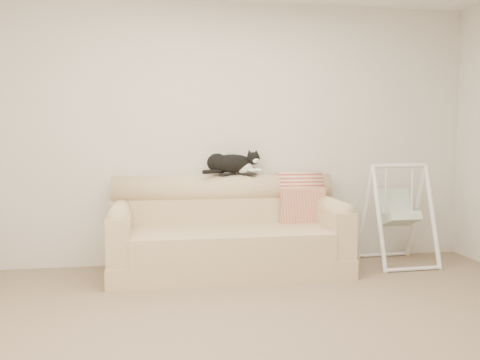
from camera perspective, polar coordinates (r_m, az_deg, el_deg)
The scene contains 8 objects.
ground_plane at distance 3.68m, azimuth 3.76°, elevation -15.83°, with size 5.00×5.00×0.00m, color #7D634E.
room_shell at distance 3.44m, azimuth 3.91°, elevation 8.67°, with size 5.04×4.04×2.60m.
sofa at distance 5.10m, azimuth -1.35°, elevation -5.81°, with size 2.20×0.93×0.90m.
remote_a at distance 5.25m, azimuth -1.33°, elevation 0.67°, with size 0.18×0.13×0.03m.
remote_b at distance 5.27m, azimuth 0.87°, elevation 0.65°, with size 0.17×0.12×0.02m.
tuxedo_cat at distance 5.27m, azimuth -0.86°, elevation 1.79°, with size 0.62×0.32×0.24m.
throw_blanket at distance 5.42m, azimuth 6.32°, elevation -1.19°, with size 0.44×0.38×0.58m.
baby_swing at distance 5.58m, azimuth 16.50°, elevation -3.47°, with size 0.64×0.68×1.02m.
Camera 1 is at (-0.80, -3.34, 1.31)m, focal length 40.00 mm.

